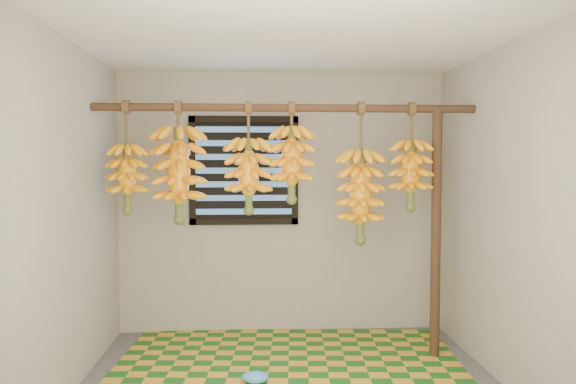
{
  "coord_description": "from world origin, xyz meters",
  "views": [
    {
      "loc": [
        -0.26,
        -3.7,
        1.57
      ],
      "look_at": [
        0.0,
        0.55,
        1.35
      ],
      "focal_mm": 35.0,
      "sensor_mm": 36.0,
      "label": 1
    }
  ],
  "objects": [
    {
      "name": "banana_bunch_b",
      "position": [
        -0.84,
        0.7,
        1.48
      ],
      "size": [
        0.4,
        0.4,
        0.94
      ],
      "color": "brown",
      "rests_on": "hanging_pole"
    },
    {
      "name": "banana_bunch_e",
      "position": [
        0.59,
        0.7,
        1.31
      ],
      "size": [
        0.34,
        0.34,
        1.11
      ],
      "color": "brown",
      "rests_on": "hanging_pole"
    },
    {
      "name": "ceiling",
      "position": [
        0.0,
        0.0,
        2.4
      ],
      "size": [
        3.0,
        3.0,
        0.01
      ],
      "primitive_type": "cube",
      "color": "silver",
      "rests_on": "wall_back"
    },
    {
      "name": "banana_bunch_f",
      "position": [
        0.99,
        0.7,
        1.48
      ],
      "size": [
        0.32,
        0.32,
        0.85
      ],
      "color": "brown",
      "rests_on": "hanging_pole"
    },
    {
      "name": "banana_bunch_a",
      "position": [
        -1.24,
        0.7,
        1.45
      ],
      "size": [
        0.3,
        0.3,
        0.87
      ],
      "color": "brown",
      "rests_on": "hanging_pole"
    },
    {
      "name": "banana_bunch_d",
      "position": [
        0.04,
        0.7,
        1.56
      ],
      "size": [
        0.33,
        0.33,
        0.79
      ],
      "color": "brown",
      "rests_on": "hanging_pole"
    },
    {
      "name": "support_post",
      "position": [
        1.2,
        0.7,
        1.0
      ],
      "size": [
        0.08,
        0.08,
        2.0
      ],
      "primitive_type": "cylinder",
      "color": "#472A1B",
      "rests_on": "floor"
    },
    {
      "name": "wall_back",
      "position": [
        0.0,
        1.5,
        1.2
      ],
      "size": [
        3.0,
        0.01,
        2.4
      ],
      "primitive_type": "cube",
      "color": "gray",
      "rests_on": "floor"
    },
    {
      "name": "wall_right",
      "position": [
        1.5,
        0.0,
        1.2
      ],
      "size": [
        0.01,
        3.0,
        2.4
      ],
      "primitive_type": "cube",
      "color": "gray",
      "rests_on": "floor"
    },
    {
      "name": "wall_left",
      "position": [
        -1.5,
        0.0,
        1.2
      ],
      "size": [
        0.01,
        3.0,
        2.4
      ],
      "primitive_type": "cube",
      "color": "gray",
      "rests_on": "floor"
    },
    {
      "name": "banana_bunch_c",
      "position": [
        -0.3,
        0.7,
        1.47
      ],
      "size": [
        0.36,
        0.36,
        0.87
      ],
      "color": "brown",
      "rests_on": "hanging_pole"
    },
    {
      "name": "window",
      "position": [
        -0.35,
        1.48,
        1.5
      ],
      "size": [
        1.0,
        0.04,
        1.0
      ],
      "color": "black",
      "rests_on": "wall_back"
    },
    {
      "name": "plastic_bag",
      "position": [
        -0.26,
        0.21,
        0.05
      ],
      "size": [
        0.21,
        0.17,
        0.08
      ],
      "primitive_type": "ellipsoid",
      "rotation": [
        0.0,
        0.0,
        -0.12
      ],
      "color": "#3E95E7",
      "rests_on": "woven_mat"
    },
    {
      "name": "woven_mat",
      "position": [
        -0.01,
        0.41,
        0.01
      ],
      "size": [
        2.83,
        2.33,
        0.01
      ],
      "primitive_type": "cube",
      "rotation": [
        0.0,
        0.0,
        -0.07
      ],
      "color": "#195719",
      "rests_on": "floor"
    },
    {
      "name": "hanging_pole",
      "position": [
        0.0,
        0.7,
        2.0
      ],
      "size": [
        3.0,
        0.06,
        0.06
      ],
      "primitive_type": "cylinder",
      "rotation": [
        0.0,
        1.57,
        0.0
      ],
      "color": "#472A1B",
      "rests_on": "wall_left"
    }
  ]
}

